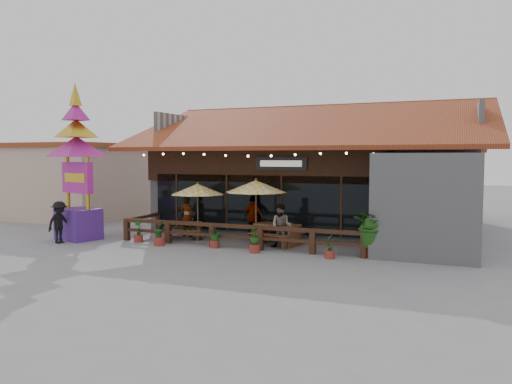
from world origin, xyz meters
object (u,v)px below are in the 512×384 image
at_px(umbrella_left, 198,190).
at_px(picnic_table_right, 277,231).
at_px(umbrella_right, 256,187).
at_px(pedestrian, 60,222).
at_px(tropical_plant, 372,226).
at_px(thai_sign_tower, 77,151).
at_px(picnic_table_left, 184,228).

bearing_deg(umbrella_left, picnic_table_right, 2.19).
bearing_deg(umbrella_right, picnic_table_right, 4.10).
bearing_deg(pedestrian, tropical_plant, -74.82).
relative_size(thai_sign_tower, pedestrian, 4.16).
bearing_deg(thai_sign_tower, umbrella_left, 19.47).
xyz_separation_m(picnic_table_right, tropical_plant, (3.85, -1.05, 0.52)).
relative_size(umbrella_right, thai_sign_tower, 0.41).
bearing_deg(tropical_plant, picnic_table_left, 172.97).
distance_m(picnic_table_left, thai_sign_tower, 5.50).
distance_m(picnic_table_right, pedestrian, 8.75).
bearing_deg(thai_sign_tower, picnic_table_left, 23.40).
relative_size(tropical_plant, pedestrian, 1.13).
distance_m(umbrella_left, picnic_table_right, 3.80).
bearing_deg(thai_sign_tower, picnic_table_right, 12.46).
height_order(picnic_table_right, tropical_plant, tropical_plant).
height_order(picnic_table_left, thai_sign_tower, thai_sign_tower).
distance_m(umbrella_left, thai_sign_tower, 5.32).
relative_size(umbrella_right, pedestrian, 1.73).
bearing_deg(thai_sign_tower, tropical_plant, 3.67).
bearing_deg(umbrella_left, umbrella_right, 1.55).
relative_size(picnic_table_left, picnic_table_right, 0.91).
xyz_separation_m(thai_sign_tower, tropical_plant, (12.10, 0.78, -2.63)).
bearing_deg(tropical_plant, umbrella_left, 172.88).
distance_m(umbrella_left, umbrella_right, 2.60).
distance_m(picnic_table_left, picnic_table_right, 4.17).
bearing_deg(tropical_plant, umbrella_right, 168.23).
height_order(picnic_table_left, tropical_plant, tropical_plant).
bearing_deg(picnic_table_left, pedestrian, -145.36).
bearing_deg(thai_sign_tower, umbrella_right, 13.43).
bearing_deg(pedestrian, picnic_table_left, -48.80).
bearing_deg(pedestrian, thai_sign_tower, 6.06).
relative_size(picnic_table_right, thai_sign_tower, 0.29).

